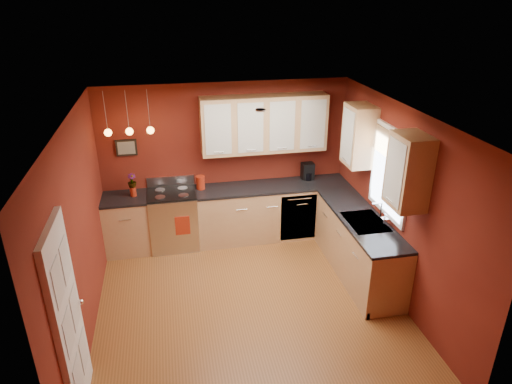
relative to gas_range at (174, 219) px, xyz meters
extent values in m
plane|color=brown|center=(0.92, -1.80, -0.48)|extent=(4.20, 4.20, 0.00)
cube|color=beige|center=(0.92, -1.80, 2.12)|extent=(4.00, 4.20, 0.02)
cube|color=maroon|center=(0.92, 0.30, 0.82)|extent=(4.00, 0.02, 2.60)
cube|color=maroon|center=(0.92, -3.90, 0.82)|extent=(4.00, 0.02, 2.60)
cube|color=maroon|center=(-1.08, -1.80, 0.82)|extent=(0.02, 4.20, 2.60)
cube|color=maroon|center=(2.92, -1.80, 0.82)|extent=(0.02, 4.20, 2.60)
cube|color=tan|center=(-0.73, 0.00, -0.03)|extent=(0.70, 0.60, 0.90)
cube|color=tan|center=(1.65, 0.00, -0.03)|extent=(2.54, 0.60, 0.90)
cube|color=tan|center=(2.62, -1.35, -0.03)|extent=(0.60, 2.10, 0.90)
cube|color=black|center=(-0.73, 0.00, 0.44)|extent=(0.70, 0.62, 0.04)
cube|color=black|center=(1.65, 0.00, 0.44)|extent=(2.54, 0.62, 0.04)
cube|color=black|center=(2.62, -1.35, 0.44)|extent=(0.62, 2.10, 0.04)
cube|color=#B8B7BC|center=(0.00, 0.00, -0.02)|extent=(0.76, 0.64, 0.92)
cube|color=black|center=(0.00, -0.30, 0.00)|extent=(0.55, 0.02, 0.32)
cylinder|color=#B8B7BC|center=(0.00, -0.31, 0.24)|extent=(0.60, 0.02, 0.02)
cube|color=black|center=(0.00, 0.00, 0.45)|extent=(0.76, 0.60, 0.03)
cylinder|color=gray|center=(-0.18, -0.14, 0.47)|extent=(0.16, 0.16, 0.01)
cylinder|color=gray|center=(0.18, -0.14, 0.47)|extent=(0.16, 0.16, 0.01)
cylinder|color=gray|center=(-0.18, 0.14, 0.47)|extent=(0.16, 0.16, 0.01)
cylinder|color=gray|center=(0.18, 0.14, 0.47)|extent=(0.16, 0.16, 0.01)
cube|color=#B8B7BC|center=(0.00, 0.30, 0.55)|extent=(0.76, 0.04, 0.16)
cube|color=#B8B7BC|center=(2.02, -0.29, -0.03)|extent=(0.60, 0.02, 0.80)
cube|color=gray|center=(2.62, -1.50, 0.43)|extent=(0.50, 0.70, 0.05)
cube|color=black|center=(2.62, -1.33, 0.42)|extent=(0.42, 0.30, 0.02)
cube|color=black|center=(2.62, -1.67, 0.42)|extent=(0.42, 0.30, 0.02)
cylinder|color=white|center=(2.84, -1.50, 0.60)|extent=(0.02, 0.02, 0.28)
cylinder|color=white|center=(2.77, -1.50, 0.73)|extent=(0.16, 0.02, 0.02)
cube|color=white|center=(2.90, -1.50, 1.17)|extent=(0.04, 1.02, 1.22)
cube|color=white|center=(2.89, -1.50, 1.17)|extent=(0.01, 0.90, 1.10)
cube|color=#9D794E|center=(2.87, -1.50, 1.54)|extent=(0.02, 0.96, 0.36)
cube|color=white|center=(-1.05, -3.00, 0.54)|extent=(0.06, 0.82, 2.05)
cube|color=silver|center=(-1.02, -3.18, 1.12)|extent=(0.00, 0.28, 0.40)
cube|color=silver|center=(-1.02, -2.82, 1.12)|extent=(0.00, 0.28, 0.40)
cube|color=silver|center=(-1.02, -3.18, 0.57)|extent=(0.00, 0.28, 0.40)
cube|color=silver|center=(-1.02, -2.82, 0.57)|extent=(0.00, 0.28, 0.40)
cube|color=silver|center=(-1.02, -3.18, 0.02)|extent=(0.00, 0.28, 0.40)
cube|color=silver|center=(-1.02, -2.82, 0.02)|extent=(0.00, 0.28, 0.40)
sphere|color=white|center=(-0.99, -2.67, 0.52)|extent=(0.06, 0.06, 0.06)
cube|color=tan|center=(1.52, 0.12, 1.47)|extent=(2.00, 0.35, 0.90)
cube|color=tan|center=(2.75, -1.48, 1.47)|extent=(0.35, 1.95, 0.90)
cube|color=black|center=(-0.63, 0.28, 1.17)|extent=(0.32, 0.03, 0.26)
cylinder|color=gray|center=(-0.83, -0.05, 1.82)|extent=(0.01, 0.01, 0.60)
sphere|color=#FFA53F|center=(-0.83, -0.05, 1.52)|extent=(0.11, 0.11, 0.11)
cylinder|color=gray|center=(-0.53, -0.05, 1.82)|extent=(0.01, 0.01, 0.60)
sphere|color=#FFA53F|center=(-0.53, -0.05, 1.52)|extent=(0.11, 0.11, 0.11)
cylinder|color=gray|center=(-0.23, -0.05, 1.82)|extent=(0.01, 0.01, 0.60)
sphere|color=#FFA53F|center=(-0.23, -0.05, 1.52)|extent=(0.11, 0.11, 0.11)
cylinder|color=maroon|center=(0.47, 0.08, 0.56)|extent=(0.14, 0.14, 0.20)
cylinder|color=maroon|center=(0.47, 0.08, 0.67)|extent=(0.15, 0.15, 0.02)
cylinder|color=maroon|center=(-0.59, 0.02, 0.54)|extent=(0.10, 0.10, 0.15)
imported|color=maroon|center=(-0.59, 0.02, 0.71)|extent=(0.17, 0.17, 0.23)
cube|color=black|center=(2.29, 0.15, 0.60)|extent=(0.21, 0.18, 0.29)
cylinder|color=black|center=(2.29, 0.09, 0.52)|extent=(0.12, 0.12, 0.13)
imported|color=white|center=(2.81, -1.69, 0.56)|extent=(0.09, 0.09, 0.19)
cube|color=maroon|center=(0.13, -0.33, 0.04)|extent=(0.23, 0.02, 0.31)
camera|label=1|loc=(0.02, -6.71, 3.43)|focal=32.00mm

